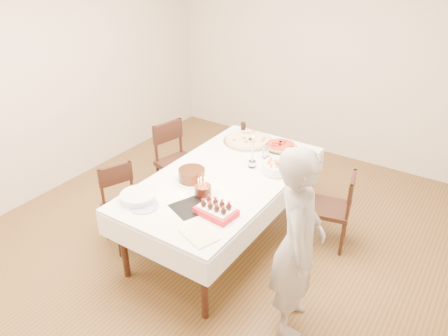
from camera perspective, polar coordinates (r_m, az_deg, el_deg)
The scene contains 22 objects.
floor at distance 4.55m, azimuth -0.68°, elevation -9.18°, with size 5.00×5.00×0.00m, color #50371B.
wall_back at distance 6.00m, azimuth 13.21°, elevation 14.09°, with size 4.50×0.04×2.70m, color beige.
wall_left at distance 5.40m, azimuth -21.34°, elevation 11.29°, with size 0.04×5.00×2.70m, color beige.
dining_table at distance 4.33m, azimuth -0.00°, elevation -5.29°, with size 1.14×2.14×0.75m, color white.
chair_right_savory at distance 4.40m, azimuth 13.68°, elevation -5.20°, with size 0.41×0.41×0.80m, color black, non-canonical shape.
chair_left_savory at distance 4.98m, azimuth -5.80°, elevation 0.56°, with size 0.47×0.47×0.92m, color black, non-canonical shape.
chair_left_dessert at distance 4.38m, azimuth -12.71°, elevation -5.16°, with size 0.41×0.41×0.81m, color black, non-canonical shape.
person at distance 3.27m, azimuth 9.61°, elevation -9.78°, with size 0.57×0.37×1.57m, color #9F9B96.
pizza_white at distance 4.78m, azimuth 3.16°, elevation 3.64°, with size 0.55×0.55×0.04m, color beige.
pizza_pepperoni at distance 4.68m, azimuth 7.43°, elevation 2.86°, with size 0.35×0.35×0.04m, color red.
red_placemat at distance 4.40m, azimuth 8.70°, elevation 0.68°, with size 0.21×0.21×0.01m, color #B21E1E.
pasta_bowl at distance 4.19m, azimuth 6.87°, elevation 0.04°, with size 0.26×0.26×0.09m, color white.
taper_candle at distance 4.20m, azimuth 3.75°, elevation 2.21°, with size 0.08×0.08×0.35m, color white.
shaker_pair at distance 4.43m, azimuth 5.31°, elevation 1.99°, with size 0.10×0.10×0.12m, color white, non-canonical shape.
cola_glass at distance 5.04m, azimuth 2.53°, elevation 5.42°, with size 0.06×0.06×0.10m, color black.
layer_cake at distance 4.02m, azimuth -4.23°, elevation -0.95°, with size 0.31×0.31×0.12m, color #331A0C.
cake_board at distance 3.68m, azimuth -4.46°, elevation -5.21°, with size 0.28×0.28×0.01m, color black.
birthday_cake at distance 3.79m, azimuth -2.79°, elevation -2.47°, with size 0.15×0.15×0.15m, color #34190E.
strawberry_box at distance 3.57m, azimuth -1.03°, elevation -5.53°, with size 0.32×0.22×0.08m, color red, non-canonical shape.
box_lid at distance 3.37m, azimuth -3.33°, elevation -8.78°, with size 0.29×0.20×0.02m, color beige.
plate_stack at distance 3.82m, azimuth -11.14°, elevation -3.69°, with size 0.31×0.31×0.06m, color white.
china_plate at distance 3.74m, azimuth -10.39°, elevation -4.90°, with size 0.25×0.25×0.01m, color white.
Camera 1 is at (2.03, -2.96, 2.80)m, focal length 35.00 mm.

